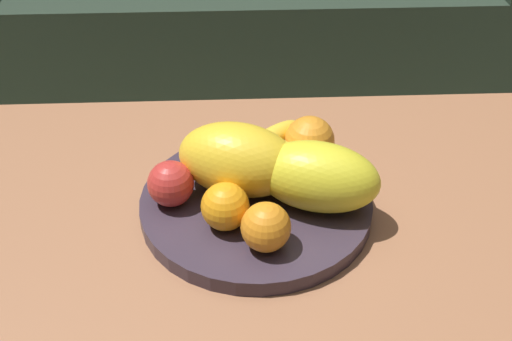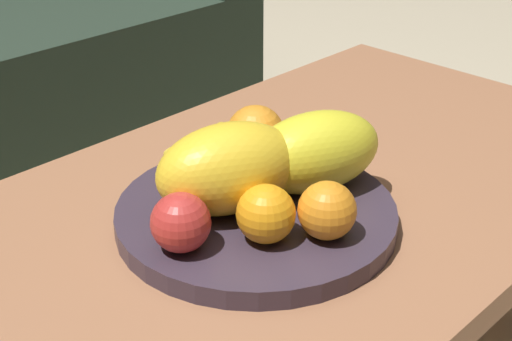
{
  "view_description": "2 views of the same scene",
  "coord_description": "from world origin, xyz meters",
  "px_view_note": "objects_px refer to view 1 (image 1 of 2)",
  "views": [
    {
      "loc": [
        -0.06,
        -0.73,
        1.01
      ],
      "look_at": [
        -0.03,
        -0.02,
        0.48
      ],
      "focal_mm": 42.89,
      "sensor_mm": 36.0,
      "label": 1
    },
    {
      "loc": [
        -0.6,
        -0.57,
        0.9
      ],
      "look_at": [
        -0.03,
        -0.02,
        0.48
      ],
      "focal_mm": 52.58,
      "sensor_mm": 36.0,
      "label": 2
    }
  ],
  "objects_px": {
    "melon_large_front": "(238,159)",
    "banana_bunch": "(264,154)",
    "coffee_table": "(274,220)",
    "apple_front": "(171,184)",
    "fruit_bowl": "(256,203)",
    "orange_left": "(266,227)",
    "melon_smaller_beside": "(317,177)",
    "orange_front": "(309,141)",
    "orange_right": "(225,206)"
  },
  "relations": [
    {
      "from": "fruit_bowl",
      "to": "melon_large_front",
      "type": "distance_m",
      "value": 0.08
    },
    {
      "from": "orange_left",
      "to": "melon_large_front",
      "type": "bearing_deg",
      "value": 105.19
    },
    {
      "from": "melon_large_front",
      "to": "orange_left",
      "type": "distance_m",
      "value": 0.13
    },
    {
      "from": "coffee_table",
      "to": "orange_front",
      "type": "height_order",
      "value": "orange_front"
    },
    {
      "from": "banana_bunch",
      "to": "melon_large_front",
      "type": "bearing_deg",
      "value": -130.4
    },
    {
      "from": "fruit_bowl",
      "to": "apple_front",
      "type": "xyz_separation_m",
      "value": [
        -0.12,
        -0.0,
        0.05
      ]
    },
    {
      "from": "melon_smaller_beside",
      "to": "banana_bunch",
      "type": "relative_size",
      "value": 1.11
    },
    {
      "from": "melon_smaller_beside",
      "to": "banana_bunch",
      "type": "height_order",
      "value": "melon_smaller_beside"
    },
    {
      "from": "coffee_table",
      "to": "apple_front",
      "type": "bearing_deg",
      "value": -170.52
    },
    {
      "from": "melon_smaller_beside",
      "to": "orange_right",
      "type": "xyz_separation_m",
      "value": [
        -0.13,
        -0.04,
        -0.02
      ]
    },
    {
      "from": "fruit_bowl",
      "to": "orange_left",
      "type": "relative_size",
      "value": 5.11
    },
    {
      "from": "melon_smaller_beside",
      "to": "orange_left",
      "type": "xyz_separation_m",
      "value": [
        -0.08,
        -0.08,
        -0.02
      ]
    },
    {
      "from": "melon_smaller_beside",
      "to": "orange_front",
      "type": "relative_size",
      "value": 2.26
    },
    {
      "from": "orange_front",
      "to": "orange_left",
      "type": "relative_size",
      "value": 1.17
    },
    {
      "from": "banana_bunch",
      "to": "coffee_table",
      "type": "bearing_deg",
      "value": -74.41
    },
    {
      "from": "orange_front",
      "to": "apple_front",
      "type": "xyz_separation_m",
      "value": [
        -0.21,
        -0.09,
        -0.01
      ]
    },
    {
      "from": "coffee_table",
      "to": "melon_smaller_beside",
      "type": "bearing_deg",
      "value": -35.52
    },
    {
      "from": "orange_right",
      "to": "apple_front",
      "type": "bearing_deg",
      "value": 145.21
    },
    {
      "from": "apple_front",
      "to": "orange_front",
      "type": "bearing_deg",
      "value": 23.31
    },
    {
      "from": "banana_bunch",
      "to": "melon_smaller_beside",
      "type": "bearing_deg",
      "value": -52.01
    },
    {
      "from": "coffee_table",
      "to": "melon_smaller_beside",
      "type": "distance_m",
      "value": 0.14
    },
    {
      "from": "orange_left",
      "to": "melon_smaller_beside",
      "type": "bearing_deg",
      "value": 47.17
    },
    {
      "from": "melon_large_front",
      "to": "orange_front",
      "type": "xyz_separation_m",
      "value": [
        0.11,
        0.07,
        -0.02
      ]
    },
    {
      "from": "melon_large_front",
      "to": "melon_smaller_beside",
      "type": "xyz_separation_m",
      "value": [
        0.11,
        -0.04,
        -0.0
      ]
    },
    {
      "from": "coffee_table",
      "to": "orange_right",
      "type": "distance_m",
      "value": 0.15
    },
    {
      "from": "coffee_table",
      "to": "fruit_bowl",
      "type": "height_order",
      "value": "fruit_bowl"
    },
    {
      "from": "fruit_bowl",
      "to": "melon_large_front",
      "type": "height_order",
      "value": "melon_large_front"
    },
    {
      "from": "melon_large_front",
      "to": "banana_bunch",
      "type": "distance_m",
      "value": 0.07
    },
    {
      "from": "melon_smaller_beside",
      "to": "apple_front",
      "type": "relative_size",
      "value": 2.65
    },
    {
      "from": "fruit_bowl",
      "to": "melon_smaller_beside",
      "type": "xyz_separation_m",
      "value": [
        0.09,
        -0.02,
        0.06
      ]
    },
    {
      "from": "fruit_bowl",
      "to": "melon_large_front",
      "type": "xyz_separation_m",
      "value": [
        -0.03,
        0.02,
        0.07
      ]
    },
    {
      "from": "orange_front",
      "to": "banana_bunch",
      "type": "xyz_separation_m",
      "value": [
        -0.07,
        -0.02,
        -0.01
      ]
    },
    {
      "from": "coffee_table",
      "to": "melon_large_front",
      "type": "xyz_separation_m",
      "value": [
        -0.06,
        0.0,
        0.12
      ]
    },
    {
      "from": "melon_large_front",
      "to": "fruit_bowl",
      "type": "bearing_deg",
      "value": -39.77
    },
    {
      "from": "orange_left",
      "to": "orange_right",
      "type": "distance_m",
      "value": 0.07
    },
    {
      "from": "melon_large_front",
      "to": "orange_left",
      "type": "relative_size",
      "value": 2.66
    },
    {
      "from": "orange_left",
      "to": "banana_bunch",
      "type": "xyz_separation_m",
      "value": [
        0.01,
        0.18,
        -0.01
      ]
    },
    {
      "from": "melon_smaller_beside",
      "to": "orange_front",
      "type": "xyz_separation_m",
      "value": [
        0.0,
        0.11,
        -0.01
      ]
    },
    {
      "from": "fruit_bowl",
      "to": "orange_left",
      "type": "bearing_deg",
      "value": -85.42
    },
    {
      "from": "orange_left",
      "to": "apple_front",
      "type": "distance_m",
      "value": 0.17
    },
    {
      "from": "melon_smaller_beside",
      "to": "apple_front",
      "type": "bearing_deg",
      "value": 176.04
    },
    {
      "from": "apple_front",
      "to": "melon_smaller_beside",
      "type": "bearing_deg",
      "value": -3.96
    },
    {
      "from": "fruit_bowl",
      "to": "orange_front",
      "type": "distance_m",
      "value": 0.13
    },
    {
      "from": "coffee_table",
      "to": "apple_front",
      "type": "height_order",
      "value": "apple_front"
    },
    {
      "from": "orange_right",
      "to": "apple_front",
      "type": "relative_size",
      "value": 1.0
    },
    {
      "from": "orange_left",
      "to": "coffee_table",
      "type": "bearing_deg",
      "value": 80.07
    },
    {
      "from": "orange_left",
      "to": "apple_front",
      "type": "height_order",
      "value": "same"
    },
    {
      "from": "orange_right",
      "to": "banana_bunch",
      "type": "height_order",
      "value": "orange_right"
    },
    {
      "from": "melon_large_front",
      "to": "orange_left",
      "type": "bearing_deg",
      "value": -74.81
    },
    {
      "from": "apple_front",
      "to": "fruit_bowl",
      "type": "bearing_deg",
      "value": 2.22
    }
  ]
}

